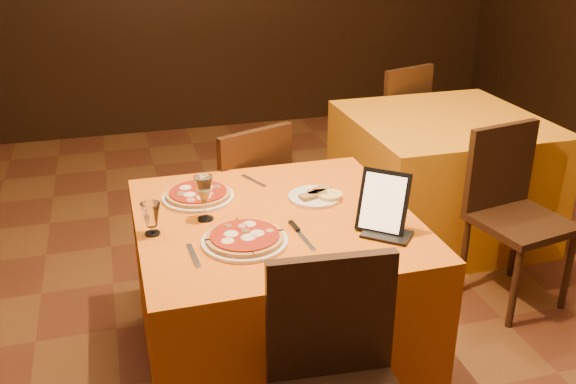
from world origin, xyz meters
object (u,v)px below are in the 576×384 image
object	(u,v)px
wine_glass	(204,198)
side_table	(440,176)
main_table	(275,295)
pizza_far	(198,195)
tablet	(383,202)
chair_side_far	(387,125)
chair_side_near	(522,222)
water_glass	(151,219)
chair_main_far	(237,203)
pizza_near	(245,239)

from	to	relation	value
wine_glass	side_table	bearing A→B (deg)	31.15
main_table	pizza_far	size ratio (longest dim) A/B	3.57
tablet	chair_side_far	bearing A→B (deg)	105.46
chair_side_near	tablet	world-z (taller)	tablet
chair_side_near	wine_glass	bearing A→B (deg)	174.13
water_glass	pizza_far	bearing A→B (deg)	52.21
wine_glass	chair_side_far	bearing A→B (deg)	48.14
main_table	chair_main_far	world-z (taller)	chair_main_far
side_table	pizza_near	bearing A→B (deg)	-141.11
chair_side_near	chair_side_far	distance (m)	1.65
chair_main_far	chair_side_far	distance (m)	1.68
water_glass	tablet	bearing A→B (deg)	-13.71
pizza_far	side_table	bearing A→B (deg)	25.37
chair_main_far	chair_side_near	xyz separation A→B (m)	(1.33, -0.62, 0.00)
water_glass	chair_side_near	bearing A→B (deg)	6.60
chair_main_far	pizza_far	xyz separation A→B (m)	(-0.27, -0.55, 0.31)
chair_main_far	water_glass	xyz separation A→B (m)	(-0.49, -0.83, 0.36)
main_table	side_table	size ratio (longest dim) A/B	1.00
side_table	chair_side_far	bearing A→B (deg)	90.00
chair_side_near	chair_side_far	size ratio (longest dim) A/B	1.00
chair_side_far	wine_glass	world-z (taller)	wine_glass
main_table	tablet	xyz separation A→B (m)	(0.37, -0.23, 0.49)
side_table	pizza_near	xyz separation A→B (m)	(-1.49, -1.20, 0.39)
tablet	water_glass	bearing A→B (deg)	-153.31
wine_glass	chair_main_far	bearing A→B (deg)	70.07
main_table	tablet	size ratio (longest dim) A/B	4.51
chair_side_near	pizza_far	distance (m)	1.63
side_table	main_table	bearing A→B (deg)	-142.56
pizza_near	pizza_far	distance (m)	0.46
main_table	chair_side_near	world-z (taller)	chair_side_near
side_table	chair_main_far	bearing A→B (deg)	-170.92
chair_side_far	main_table	bearing A→B (deg)	35.61
wine_glass	water_glass	size ratio (longest dim) A/B	1.46
main_table	tablet	bearing A→B (deg)	-32.26
chair_side_near	wine_glass	xyz separation A→B (m)	(-1.60, -0.14, 0.39)
main_table	pizza_far	xyz separation A→B (m)	(-0.27, 0.26, 0.39)
wine_glass	pizza_near	bearing A→B (deg)	-65.16
chair_side_far	chair_side_near	bearing A→B (deg)	71.48
chair_side_near	wine_glass	distance (m)	1.65
tablet	side_table	bearing A→B (deg)	92.78
side_table	chair_side_far	distance (m)	0.82
chair_main_far	water_glass	world-z (taller)	chair_main_far
chair_side_near	pizza_far	world-z (taller)	chair_side_near
chair_main_far	chair_side_far	bearing A→B (deg)	-163.70
water_glass	tablet	xyz separation A→B (m)	(0.85, -0.21, 0.06)
chair_main_far	wine_glass	distance (m)	0.89
main_table	wine_glass	xyz separation A→B (m)	(-0.27, 0.05, 0.47)
main_table	pizza_far	distance (m)	0.54
chair_main_far	chair_side_near	world-z (taller)	same
side_table	chair_side_near	world-z (taller)	chair_side_near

